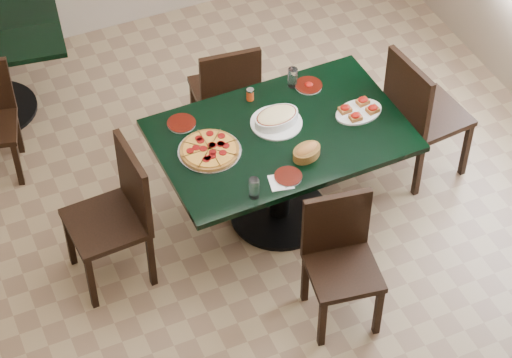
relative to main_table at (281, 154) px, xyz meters
name	(u,v)px	position (x,y,z in m)	size (l,w,h in m)	color
floor	(249,257)	(-0.34, -0.26, -0.57)	(5.50, 5.50, 0.00)	olive
main_table	(281,154)	(0.00, 0.00, 0.00)	(1.58, 1.04, 0.75)	black
chair_far	(227,91)	(-0.05, 0.79, -0.06)	(0.47, 0.47, 0.91)	black
chair_near	(340,253)	(0.00, -0.84, -0.08)	(0.47, 0.47, 0.88)	black
chair_right	(419,110)	(1.03, 0.02, -0.01)	(0.51, 0.51, 1.00)	black
chair_left	(119,209)	(-1.10, -0.02, -0.02)	(0.48, 0.48, 0.98)	black
pepperoni_pizza	(210,150)	(-0.47, 0.02, 0.20)	(0.39, 0.39, 0.04)	silver
lasagna_casserole	(276,118)	(0.01, 0.09, 0.23)	(0.33, 0.33, 0.09)	silver
bread_basket	(307,152)	(0.05, -0.25, 0.22)	(0.22, 0.19, 0.09)	brown
bruschetta_platter	(359,110)	(0.53, -0.03, 0.21)	(0.35, 0.26, 0.05)	silver
side_plate_near	(288,177)	(-0.13, -0.37, 0.19)	(0.17, 0.17, 0.02)	silver
side_plate_far_r	(309,85)	(0.35, 0.34, 0.19)	(0.18, 0.18, 0.03)	silver
side_plate_far_l	(181,123)	(-0.54, 0.33, 0.19)	(0.18, 0.18, 0.02)	silver
napkin_setting	(281,182)	(-0.18, -0.39, 0.18)	(0.16, 0.16, 0.01)	white
water_glass_a	(293,77)	(0.26, 0.39, 0.25)	(0.06, 0.06, 0.14)	white
water_glass_b	(254,188)	(-0.38, -0.43, 0.25)	(0.06, 0.06, 0.14)	white
pepper_shaker	(250,94)	(-0.05, 0.37, 0.23)	(0.05, 0.05, 0.08)	red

